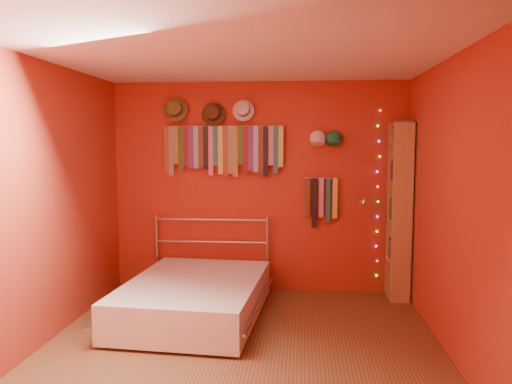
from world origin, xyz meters
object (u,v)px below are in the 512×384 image
(tie_rack, at_px, (223,148))
(reading_lamp, at_px, (364,202))
(bed, at_px, (195,297))
(bookshelf, at_px, (403,211))

(tie_rack, xyz_separation_m, reading_lamp, (1.63, -0.18, -0.61))
(tie_rack, distance_m, bed, 1.81)
(tie_rack, bearing_deg, reading_lamp, -6.19)
(reading_lamp, bearing_deg, tie_rack, 173.81)
(bookshelf, bearing_deg, reading_lamp, -177.22)
(tie_rack, xyz_separation_m, bookshelf, (2.07, -0.15, -0.70))
(tie_rack, distance_m, reading_lamp, 1.75)
(reading_lamp, distance_m, bookshelf, 0.46)
(tie_rack, height_order, bed, tie_rack)
(tie_rack, height_order, bookshelf, bookshelf)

